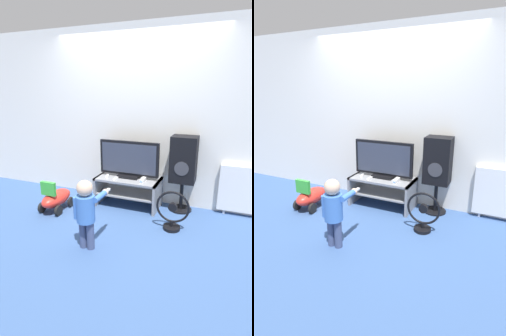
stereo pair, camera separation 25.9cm
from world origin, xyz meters
The scene contains 12 objects.
ground_plane centered at (0.00, 0.00, 0.00)m, with size 16.00×16.00×0.00m, color #38568C.
wall_back centered at (0.00, 0.56, 1.30)m, with size 10.00×0.06×2.60m.
tv_stand centered at (0.00, 0.24, 0.29)m, with size 0.95×0.48×0.44m.
television centered at (0.00, 0.26, 0.71)m, with size 0.90×0.20×0.55m.
game_console centered at (0.26, 0.15, 0.47)m, with size 0.05×0.17×0.05m.
remote_primary centered at (-0.31, 0.17, 0.45)m, with size 0.07×0.13×0.03m.
remote_secondary centered at (-0.15, 0.11, 0.45)m, with size 0.04×0.13×0.03m.
child centered at (-0.02, -0.97, 0.47)m, with size 0.30×0.46×0.80m.
speaker_tower centered at (0.78, 0.36, 0.74)m, with size 0.35×0.32×1.10m.
floor_fan centered at (0.77, -0.23, 0.23)m, with size 0.42×0.22×0.52m.
ride_on_toy centered at (-0.93, -0.29, 0.18)m, with size 0.32×0.58×0.48m.
radiator centered at (1.62, 0.49, 0.39)m, with size 0.70×0.08×0.72m.
Camera 1 is at (1.32, -3.21, 1.71)m, focal length 28.00 mm.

